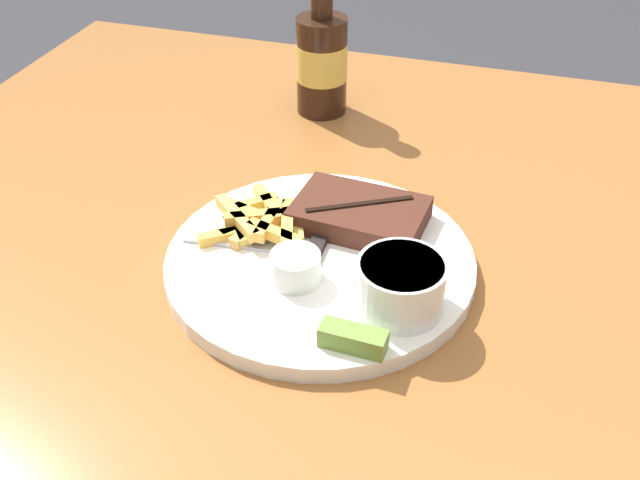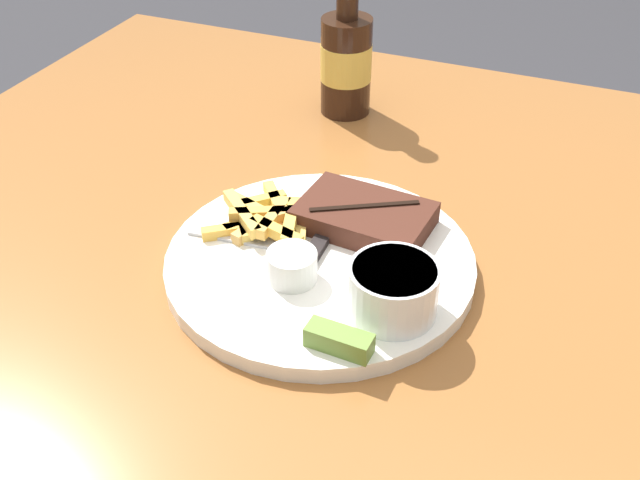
% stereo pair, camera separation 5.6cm
% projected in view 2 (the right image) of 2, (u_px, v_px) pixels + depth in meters
% --- Properties ---
extents(dining_table, '(1.19, 1.12, 0.75)m').
position_uv_depth(dining_table, '(320.00, 326.00, 0.82)').
color(dining_table, '#935B2D').
rests_on(dining_table, ground_plane).
extents(dinner_plate, '(0.32, 0.32, 0.02)m').
position_uv_depth(dinner_plate, '(320.00, 262.00, 0.77)').
color(dinner_plate, white).
rests_on(dinner_plate, dining_table).
extents(steak_portion, '(0.15, 0.10, 0.03)m').
position_uv_depth(steak_portion, '(364.00, 216.00, 0.80)').
color(steak_portion, '#472319').
rests_on(steak_portion, dinner_plate).
extents(fries_pile, '(0.12, 0.12, 0.02)m').
position_uv_depth(fries_pile, '(267.00, 218.00, 0.80)').
color(fries_pile, '#E3A04D').
rests_on(fries_pile, dinner_plate).
extents(coleslaw_cup, '(0.08, 0.08, 0.05)m').
position_uv_depth(coleslaw_cup, '(393.00, 288.00, 0.68)').
color(coleslaw_cup, white).
rests_on(coleslaw_cup, dinner_plate).
extents(dipping_sauce_cup, '(0.05, 0.05, 0.03)m').
position_uv_depth(dipping_sauce_cup, '(292.00, 265.00, 0.73)').
color(dipping_sauce_cup, silver).
rests_on(dipping_sauce_cup, dinner_plate).
extents(pickle_spear, '(0.06, 0.02, 0.02)m').
position_uv_depth(pickle_spear, '(339.00, 340.00, 0.65)').
color(pickle_spear, olive).
rests_on(pickle_spear, dinner_plate).
extents(fork_utensil, '(0.13, 0.03, 0.00)m').
position_uv_depth(fork_utensil, '(243.00, 240.00, 0.78)').
color(fork_utensil, '#B7B7BC').
rests_on(fork_utensil, dinner_plate).
extents(knife_utensil, '(0.02, 0.17, 0.01)m').
position_uv_depth(knife_utensil, '(329.00, 229.00, 0.80)').
color(knife_utensil, '#B7B7BC').
rests_on(knife_utensil, dinner_plate).
extents(beer_bottle, '(0.07, 0.07, 0.22)m').
position_uv_depth(beer_bottle, '(346.00, 59.00, 1.02)').
color(beer_bottle, black).
rests_on(beer_bottle, dining_table).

